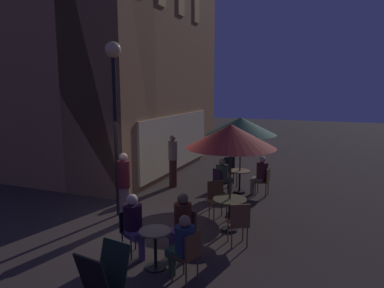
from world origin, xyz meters
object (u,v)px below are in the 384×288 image
Objects in this scene: cafe_table_1 at (230,207)px; patron_standing_5 at (124,188)px; patron_seated_2 at (181,221)px; cafe_chair_2 at (265,179)px; patron_seated_4 at (182,243)px; menu_sandwich_board at (104,278)px; patio_umbrella_0 at (241,126)px; cafe_chair_0 at (230,169)px; cafe_chair_7 at (189,252)px; cafe_chair_4 at (217,196)px; cafe_table_0 at (240,177)px; cafe_table_2 at (155,243)px; patron_standing_6 at (173,161)px; cafe_chair_6 at (131,228)px; cafe_chair_1 at (220,180)px; patron_seated_3 at (134,221)px; patron_seated_0 at (223,175)px; cafe_chair_5 at (186,227)px; street_lamp_near_corner at (114,85)px; patio_umbrella_1 at (231,136)px; cafe_chair_3 at (239,221)px; patron_seated_1 at (261,173)px.

patron_standing_5 reaches higher than cafe_table_1.
patron_standing_5 is at bearing -97.12° from patron_seated_2.
patron_seated_4 is at bearing 87.34° from cafe_chair_2.
patio_umbrella_0 is (6.57, -0.46, 1.66)m from menu_sandwich_board.
cafe_chair_7 is at bearing -26.64° from cafe_chair_0.
patron_standing_5 is at bearing -98.59° from cafe_chair_4.
cafe_table_0 is at bearing 4.22° from menu_sandwich_board.
cafe_table_2 is at bearing -0.00° from patron_seated_2.
cafe_chair_7 is at bearing -173.75° from patron_standing_6.
patio_umbrella_0 is at bearing 102.53° from cafe_chair_6.
patron_seated_2 is (0.31, -0.99, 0.18)m from cafe_chair_6.
patron_seated_3 is at bearing -148.35° from cafe_chair_1.
cafe_table_2 is 0.63× the size of patron_seated_0.
menu_sandwich_board reaches higher than cafe_chair_4.
patron_standing_5 is (-3.48, 2.86, 0.37)m from cafe_chair_2.
menu_sandwich_board is 2.19m from cafe_chair_5.
street_lamp_near_corner reaches higher than patio_umbrella_1.
cafe_chair_4 reaches higher than cafe_table_2.
patron_seated_0 reaches higher than cafe_chair_0.
cafe_table_2 is (-2.17, 0.82, -0.10)m from cafe_table_1.
cafe_chair_7 is at bearing 135.34° from cafe_chair_3.
cafe_chair_5 is (-2.07, -0.01, -0.03)m from cafe_chair_4.
patio_umbrella_0 is 5.23m from cafe_chair_6.
street_lamp_near_corner is at bearing 141.04° from cafe_table_0.
patron_seated_3 reaches higher than cafe_table_2.
patron_seated_1 reaches higher than cafe_chair_6.
cafe_chair_3 reaches higher than cafe_chair_5.
cafe_table_1 is at bearing 179.80° from cafe_chair_5.
street_lamp_near_corner is at bearing 46.58° from cafe_table_2.
cafe_chair_0 is 5.30m from patron_seated_2.
street_lamp_near_corner is 3.72× the size of patron_seated_4.
cafe_chair_6 is (-1.75, -1.47, -2.87)m from street_lamp_near_corner.
patron_seated_3 reaches higher than patron_seated_1.
patron_seated_3 is 0.71× the size of patron_standing_6.
cafe_table_2 is 5.29m from cafe_chair_2.
cafe_chair_5 is at bearing -117.73° from street_lamp_near_corner.
patron_seated_4 is at bearing -174.73° from patron_standing_6.
patron_seated_0 is at bearing 7.62° from menu_sandwich_board.
patio_umbrella_1 reaches higher than cafe_chair_5.
cafe_chair_6 is 4.40m from patron_seated_0.
cafe_chair_0 is 4.52m from patron_standing_5.
street_lamp_near_corner is at bearing 38.93° from menu_sandwich_board.
cafe_table_0 is 3.54m from patio_umbrella_1.
patron_seated_2 is at bearing -30.73° from cafe_chair_0.
patron_standing_6 is (5.29, 2.75, 0.34)m from cafe_chair_7.
street_lamp_near_corner reaches higher than cafe_table_0.
cafe_table_0 is 1.65m from patio_umbrella_0.
menu_sandwich_board is at bearing 124.53° from cafe_chair_3.
patron_standing_6 is (0.37, 1.89, 0.22)m from patron_seated_0.
cafe_chair_6 is 0.75× the size of patron_seated_0.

